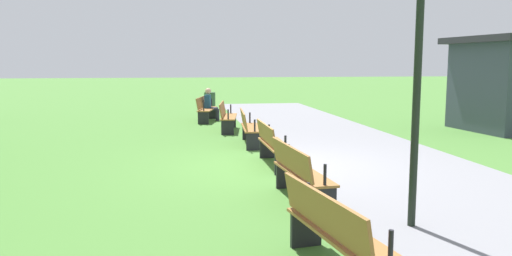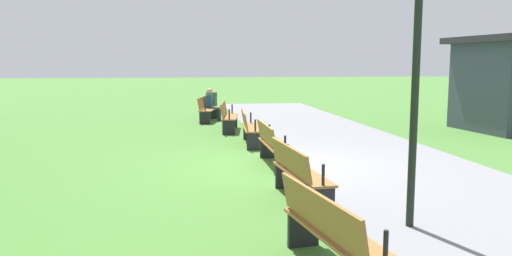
% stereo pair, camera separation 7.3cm
% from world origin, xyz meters
% --- Properties ---
extents(ground_plane, '(120.00, 120.00, 0.00)m').
position_xyz_m(ground_plane, '(0.00, 0.00, 0.00)').
color(ground_plane, '#477A33').
extents(path_paving, '(30.98, 4.10, 0.01)m').
position_xyz_m(path_paving, '(0.00, 2.24, 0.00)').
color(path_paving, gray).
rests_on(path_paving, ground).
extents(bench_0, '(1.89, 0.87, 0.89)m').
position_xyz_m(bench_0, '(-8.08, -0.99, 0.48)').
color(bench_0, '#996633').
rests_on(bench_0, ground).
extents(bench_1, '(1.88, 0.74, 0.89)m').
position_xyz_m(bench_1, '(-5.41, -0.48, 0.48)').
color(bench_1, '#996633').
rests_on(bench_1, ground).
extents(bench_2, '(1.86, 0.61, 0.89)m').
position_xyz_m(bench_2, '(-2.71, -0.17, 0.48)').
color(bench_2, '#996633').
rests_on(bench_2, ground).
extents(bench_3, '(1.83, 0.47, 0.89)m').
position_xyz_m(bench_3, '(0.00, -0.07, 0.48)').
color(bench_3, '#996633').
rests_on(bench_3, ground).
extents(bench_4, '(1.86, 0.61, 0.89)m').
position_xyz_m(bench_4, '(2.71, -0.17, 0.48)').
color(bench_4, '#996633').
rests_on(bench_4, ground).
extents(bench_5, '(1.88, 0.74, 0.89)m').
position_xyz_m(bench_5, '(5.41, -0.48, 0.48)').
color(bench_5, '#996633').
rests_on(bench_5, ground).
extents(person_seated, '(0.41, 0.57, 1.20)m').
position_xyz_m(person_seated, '(-8.25, -0.80, 0.64)').
color(person_seated, navy).
rests_on(person_seated, ground).
extents(lamp_post, '(0.32, 0.32, 3.95)m').
position_xyz_m(lamp_post, '(4.05, 1.02, 2.75)').
color(lamp_post, black).
rests_on(lamp_post, ground).
extents(trash_bin, '(0.46, 0.46, 0.92)m').
position_xyz_m(trash_bin, '(-10.26, -0.69, 0.46)').
color(trash_bin, '#2D512D').
rests_on(trash_bin, ground).
extents(kiosk, '(3.51, 3.12, 2.92)m').
position_xyz_m(kiosk, '(-4.13, 8.15, 1.50)').
color(kiosk, '#38424C').
rests_on(kiosk, ground).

